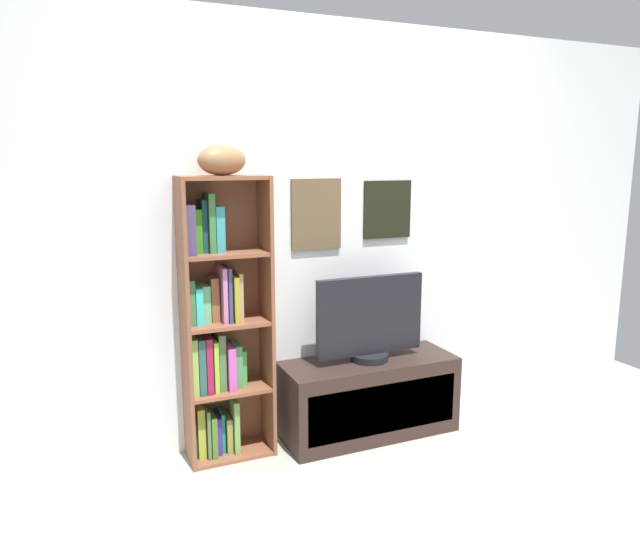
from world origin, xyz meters
The scene contains 6 objects.
ground centered at (0.00, 0.00, -0.02)m, with size 5.20×5.20×0.04m, color #A2A495.
back_wall centered at (0.00, 1.13, 1.18)m, with size 4.80×0.08×2.36m.
bookshelf centered at (-0.69, 1.01, 0.71)m, with size 0.46×0.24×1.51m.
football centered at (-0.65, 0.98, 1.59)m, with size 0.27×0.15×0.15m, color #8B613E.
tv_stand centered at (0.17, 0.91, 0.23)m, with size 1.02×0.38×0.45m.
television centered at (0.17, 0.91, 0.69)m, with size 0.65×0.22×0.49m.
Camera 1 is at (-1.36, -1.95, 1.59)m, focal length 32.80 mm.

